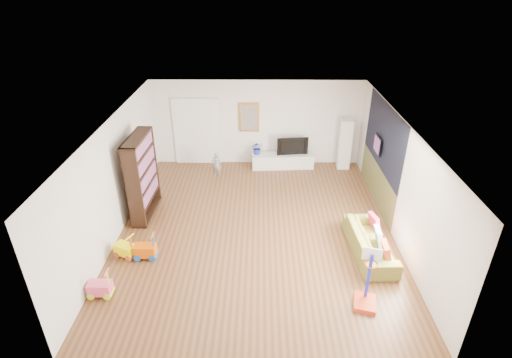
{
  "coord_description": "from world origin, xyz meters",
  "views": [
    {
      "loc": [
        0.09,
        -8.06,
        5.64
      ],
      "look_at": [
        0.0,
        0.4,
        1.15
      ],
      "focal_mm": 28.0,
      "sensor_mm": 36.0,
      "label": 1
    }
  ],
  "objects_px": {
    "media_console": "(283,161)",
    "basketball_hoop": "(369,280)",
    "sofa": "(370,242)",
    "bookshelf": "(142,177)"
  },
  "relations": [
    {
      "from": "sofa",
      "to": "basketball_hoop",
      "type": "height_order",
      "value": "basketball_hoop"
    },
    {
      "from": "sofa",
      "to": "media_console",
      "type": "bearing_deg",
      "value": 18.8
    },
    {
      "from": "media_console",
      "to": "basketball_hoop",
      "type": "distance_m",
      "value": 6.03
    },
    {
      "from": "bookshelf",
      "to": "basketball_hoop",
      "type": "relative_size",
      "value": 1.78
    },
    {
      "from": "media_console",
      "to": "sofa",
      "type": "bearing_deg",
      "value": -71.96
    },
    {
      "from": "bookshelf",
      "to": "basketball_hoop",
      "type": "xyz_separation_m",
      "value": [
        4.92,
        -3.15,
        -0.46
      ]
    },
    {
      "from": "media_console",
      "to": "basketball_hoop",
      "type": "height_order",
      "value": "basketball_hoop"
    },
    {
      "from": "media_console",
      "to": "bookshelf",
      "type": "distance_m",
      "value": 4.63
    },
    {
      "from": "media_console",
      "to": "bookshelf",
      "type": "bearing_deg",
      "value": -146.9
    },
    {
      "from": "media_console",
      "to": "sofa",
      "type": "xyz_separation_m",
      "value": [
        1.72,
        -4.31,
        0.06
      ]
    }
  ]
}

